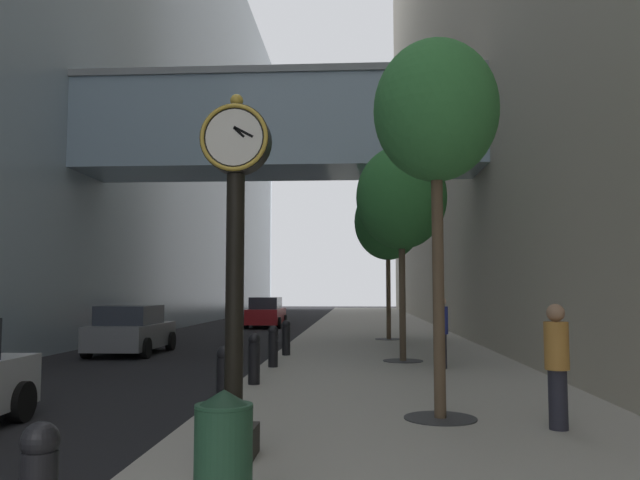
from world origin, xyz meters
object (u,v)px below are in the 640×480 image
street_tree_mid_near (401,198)px  pedestrian_by_clock (557,362)px  bollard_third (224,377)px  bollard_sixth (286,337)px  pedestrian_walking (441,330)px  car_grey_near (131,330)px  street_clock (235,254)px  street_tree_mid_far (388,222)px  trash_bin (223,448)px  bollard_fourth (254,357)px  car_red_far (266,313)px  bollard_fifth (273,345)px  street_tree_near (436,114)px

street_tree_mid_near → pedestrian_by_clock: bearing=-79.6°
bollard_third → bollard_sixth: bearing=90.0°
pedestrian_walking → car_grey_near: 10.48m
street_clock → street_tree_mid_far: size_ratio=0.69×
trash_bin → car_grey_near: 16.03m
street_tree_mid_near → pedestrian_walking: bearing=-61.9°
bollard_fourth → pedestrian_by_clock: (4.95, -3.99, 0.38)m
street_tree_mid_far → car_grey_near: bearing=-149.7°
pedestrian_walking → car_grey_near: size_ratio=0.44×
trash_bin → car_red_far: car_red_far is taller
bollard_sixth → trash_bin: 13.44m
street_clock → car_red_far: street_clock is taller
bollard_fifth → street_tree_mid_near: bearing=24.4°
street_clock → bollard_third: bearing=104.2°
bollard_fifth → street_clock: bearing=-85.5°
pedestrian_by_clock → bollard_fifth: bearing=125.4°
street_clock → trash_bin: 2.58m
car_red_far → street_tree_mid_far: bearing=-58.1°
car_grey_near → bollard_sixth: bearing=-14.6°
bollard_third → trash_bin: trash_bin is taller
pedestrian_walking → pedestrian_by_clock: pedestrian_walking is taller
street_tree_near → street_tree_mid_far: 15.70m
street_clock → bollard_third: (-0.68, 2.71, -1.83)m
bollard_fourth → car_red_far: (-3.04, 22.71, 0.13)m
street_tree_mid_near → street_clock: bearing=-104.9°
trash_bin → pedestrian_by_clock: bearing=41.0°
street_tree_near → pedestrian_by_clock: size_ratio=3.37×
street_tree_mid_far → car_red_far: 12.83m
street_tree_near → car_red_far: street_tree_near is taller
bollard_third → pedestrian_walking: (4.24, 5.89, 0.41)m
street_tree_mid_near → trash_bin: size_ratio=5.72×
street_tree_mid_far → pedestrian_walking: bearing=-84.9°
bollard_fourth → trash_bin: size_ratio=1.00×
pedestrian_walking → pedestrian_by_clock: size_ratio=1.03×
street_tree_mid_far → bollard_sixth: bearing=-117.8°
street_tree_mid_near → pedestrian_walking: 3.99m
bollard_fifth → bollard_third: bearing=-90.0°
car_grey_near → car_red_far: bearing=81.8°
bollard_sixth → pedestrian_by_clock: (4.95, -9.93, 0.38)m
street_tree_mid_near → pedestrian_walking: street_tree_mid_near is taller
pedestrian_by_clock → car_grey_near: size_ratio=0.43×
street_clock → car_grey_near: bearing=114.6°
bollard_third → bollard_sixth: 8.91m
bollard_third → trash_bin: bearing=-78.1°
bollard_fourth → street_tree_mid_near: street_tree_mid_near is taller
trash_bin → pedestrian_walking: bearing=72.4°
bollard_third → pedestrian_by_clock: (4.95, -1.02, 0.38)m
bollard_fifth → pedestrian_walking: 4.26m
bollard_fifth → trash_bin: trash_bin is taller
street_clock → pedestrian_walking: size_ratio=2.41×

